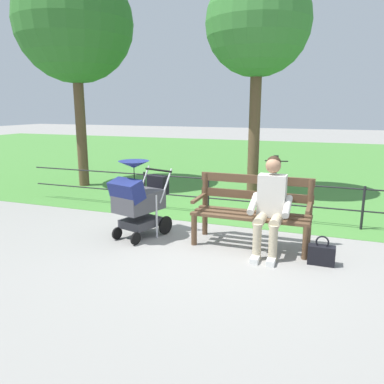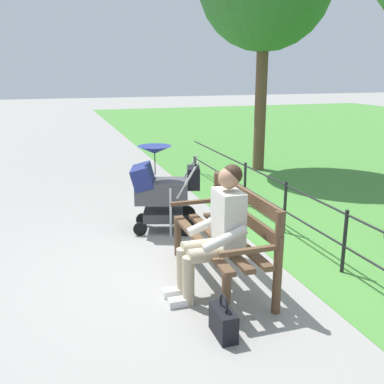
% 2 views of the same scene
% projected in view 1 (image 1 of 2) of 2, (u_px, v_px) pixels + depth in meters
% --- Properties ---
extents(ground_plane, '(60.00, 60.00, 0.00)m').
position_uv_depth(ground_plane, '(221.00, 243.00, 5.41)').
color(ground_plane, gray).
extents(grass_lawn, '(40.00, 16.00, 0.01)m').
position_uv_depth(grass_lawn, '(289.00, 161.00, 13.46)').
color(grass_lawn, '#478438').
rests_on(grass_lawn, ground).
extents(park_bench, '(1.60, 0.60, 0.96)m').
position_uv_depth(park_bench, '(253.00, 208.00, 5.26)').
color(park_bench, brown).
rests_on(park_bench, ground).
extents(person_on_bench, '(0.53, 0.74, 1.28)m').
position_uv_depth(person_on_bench, '(270.00, 203.00, 4.93)').
color(person_on_bench, tan).
rests_on(person_on_bench, ground).
extents(stroller, '(0.72, 0.98, 1.15)m').
position_uv_depth(stroller, '(139.00, 198.00, 5.53)').
color(stroller, black).
rests_on(stroller, ground).
extents(handbag, '(0.32, 0.14, 0.37)m').
position_uv_depth(handbag, '(321.00, 255.00, 4.65)').
color(handbag, black).
rests_on(handbag, ground).
extents(park_fence, '(8.92, 0.04, 0.70)m').
position_uv_depth(park_fence, '(273.00, 196.00, 6.38)').
color(park_fence, black).
rests_on(park_fence, ground).
extents(tree_near_bench, '(2.14, 2.14, 4.63)m').
position_uv_depth(tree_near_bench, '(258.00, 24.00, 7.66)').
color(tree_near_bench, brown).
rests_on(tree_near_bench, ground).
extents(tree_behind_fence, '(2.65, 2.65, 5.07)m').
position_uv_depth(tree_behind_fence, '(74.00, 24.00, 8.54)').
color(tree_behind_fence, brown).
rests_on(tree_behind_fence, ground).
extents(bicycle, '(0.44, 1.65, 0.89)m').
position_uv_depth(bicycle, '(275.00, 183.00, 7.82)').
color(bicycle, black).
rests_on(bicycle, ground).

